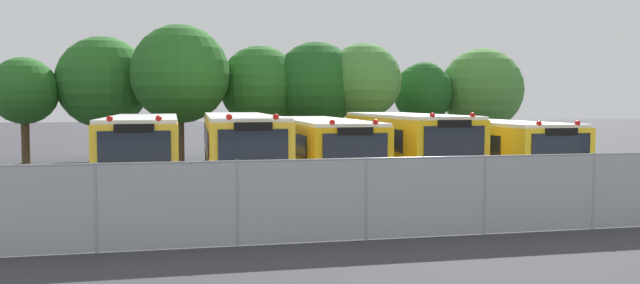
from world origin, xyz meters
name	(u,v)px	position (x,y,z in m)	size (l,w,h in m)	color
ground_plane	(323,184)	(0.00, 0.00, 0.00)	(160.00, 160.00, 0.00)	#38383D
school_bus_0	(144,149)	(-6.55, 0.04, 1.44)	(2.65, 10.80, 2.74)	yellow
school_bus_1	(240,147)	(-3.16, -0.12, 1.46)	(2.54, 11.40, 2.78)	yellow
school_bus_2	(321,148)	(-0.05, 0.09, 1.37)	(2.65, 10.72, 2.59)	#EAA80C
school_bus_3	(405,144)	(3.29, 0.01, 1.46)	(2.61, 9.40, 2.78)	yellow
school_bus_4	(480,146)	(6.49, 0.13, 1.33)	(2.67, 11.15, 2.52)	yellow
tree_0	(25,92)	(-13.04, 10.85, 3.62)	(3.39, 3.39, 5.38)	#4C3823
tree_1	(102,81)	(-9.46, 11.84, 4.24)	(4.89, 4.89, 6.60)	#4C3823
tree_2	(181,73)	(-5.35, 9.91, 4.59)	(5.07, 5.07, 7.10)	#4C3823
tree_3	(260,87)	(-1.11, 11.22, 3.97)	(4.45, 4.45, 6.21)	#4C3823
tree_4	(314,85)	(1.83, 10.69, 4.07)	(4.76, 4.76, 6.44)	#4C3823
tree_5	(366,82)	(4.59, 10.02, 4.23)	(4.15, 4.15, 6.36)	#4C3823
tree_6	(423,91)	(8.68, 11.81, 3.79)	(3.55, 3.55, 5.48)	#4C3823
tree_7	(483,90)	(12.64, 12.03, 3.88)	(4.99, 4.99, 6.38)	#4C3823
chainlink_fence	(427,195)	(0.35, -9.55, 0.97)	(20.19, 0.07, 1.87)	#9EA0A3
traffic_cone	(499,213)	(2.88, -8.26, 0.25)	(0.38, 0.38, 0.50)	#EA5914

